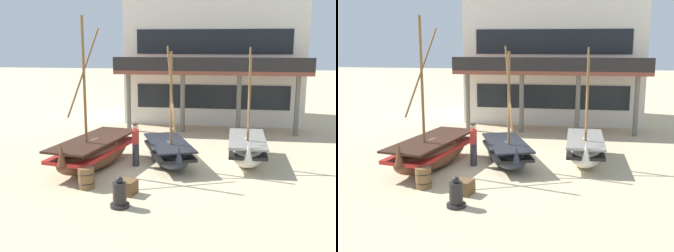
# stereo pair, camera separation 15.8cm
# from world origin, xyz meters

# --- Properties ---
(ground_plane) EXTENTS (120.00, 120.00, 0.00)m
(ground_plane) POSITION_xyz_m (0.00, 0.00, 0.00)
(ground_plane) COLOR #CCB78E
(fishing_boat_near_left) EXTENTS (1.45, 3.80, 4.52)m
(fishing_boat_near_left) POSITION_xyz_m (3.15, 1.12, 0.56)
(fishing_boat_near_left) COLOR silver
(fishing_boat_near_left) RESTS_ON ground
(fishing_boat_centre_large) EXTENTS (2.45, 4.78, 5.61)m
(fishing_boat_centre_large) POSITION_xyz_m (-2.61, -0.46, 0.62)
(fishing_boat_centre_large) COLOR brown
(fishing_boat_centre_large) RESTS_ON ground
(fishing_boat_far_right) EXTENTS (2.54, 3.78, 4.57)m
(fishing_boat_far_right) POSITION_xyz_m (0.13, 0.34, 0.52)
(fishing_boat_far_right) COLOR #2D333D
(fishing_boat_far_right) RESTS_ON ground
(fisherman_by_hull) EXTENTS (0.26, 0.38, 1.68)m
(fisherman_by_hull) POSITION_xyz_m (-1.10, -0.03, 0.83)
(fisherman_by_hull) COLOR #33333D
(fisherman_by_hull) RESTS_ON ground
(capstan_winch) EXTENTS (0.57, 0.57, 0.92)m
(capstan_winch) POSITION_xyz_m (-0.63, -4.12, 0.37)
(capstan_winch) COLOR black
(capstan_winch) RESTS_ON ground
(wooden_barrel) EXTENTS (0.56, 0.56, 0.70)m
(wooden_barrel) POSITION_xyz_m (-2.13, -2.74, 0.35)
(wooden_barrel) COLOR brown
(wooden_barrel) RESTS_ON ground
(cargo_crate) EXTENTS (0.66, 0.66, 0.45)m
(cargo_crate) POSITION_xyz_m (-0.68, -3.06, 0.23)
(cargo_crate) COLOR brown
(cargo_crate) RESTS_ON ground
(harbor_building_main) EXTENTS (10.62, 8.07, 9.48)m
(harbor_building_main) POSITION_xyz_m (1.42, 11.08, 4.73)
(harbor_building_main) COLOR silver
(harbor_building_main) RESTS_ON ground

